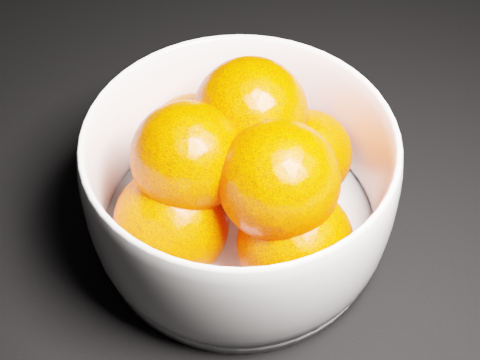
# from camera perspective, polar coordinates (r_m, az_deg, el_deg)

# --- Properties ---
(ground) EXTENTS (3.00, 3.00, 0.00)m
(ground) POSITION_cam_1_polar(r_m,az_deg,el_deg) (0.74, -6.27, 12.75)
(ground) COLOR black
(ground) RESTS_ON ground
(bowl) EXTENTS (0.23, 0.23, 0.11)m
(bowl) POSITION_cam_1_polar(r_m,az_deg,el_deg) (0.50, 0.00, -0.42)
(bowl) COLOR white
(bowl) RESTS_ON ground
(orange_pile) EXTENTS (0.18, 0.17, 0.13)m
(orange_pile) POSITION_cam_1_polar(r_m,az_deg,el_deg) (0.49, -0.10, 0.50)
(orange_pile) COLOR #FF3B00
(orange_pile) RESTS_ON bowl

